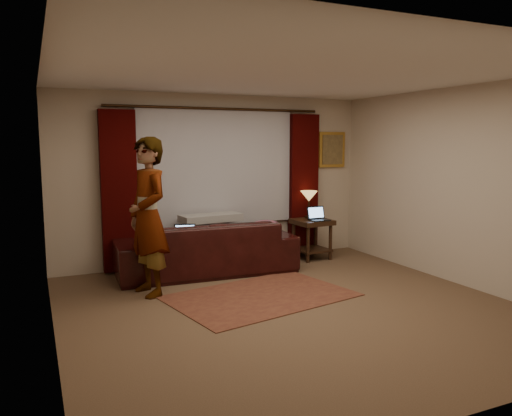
{
  "coord_description": "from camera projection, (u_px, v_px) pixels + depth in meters",
  "views": [
    {
      "loc": [
        -2.62,
        -4.84,
        1.87
      ],
      "look_at": [
        0.1,
        1.2,
        1.0
      ],
      "focal_mm": 35.0,
      "sensor_mm": 36.0,
      "label": 1
    }
  ],
  "objects": [
    {
      "name": "person",
      "position": [
        148.0,
        217.0,
        6.08
      ],
      "size": [
        0.68,
        0.68,
        1.94
      ],
      "primitive_type": "imported",
      "rotation": [
        0.0,
        0.0,
        -1.35
      ],
      "color": "gray",
      "rests_on": "floor"
    },
    {
      "name": "laptop_table",
      "position": [
        319.0,
        214.0,
        7.89
      ],
      "size": [
        0.31,
        0.33,
        0.22
      ],
      "primitive_type": null,
      "rotation": [
        0.0,
        0.0,
        0.01
      ],
      "color": "black",
      "rests_on": "end_table"
    },
    {
      "name": "sheer_curtain",
      "position": [
        217.0,
        167.0,
        7.69
      ],
      "size": [
        2.5,
        0.05,
        1.8
      ],
      "primitive_type": "cube",
      "color": "#A8A8B0",
      "rests_on": "wall_back"
    },
    {
      "name": "wall_front",
      "position": [
        475.0,
        231.0,
        3.25
      ],
      "size": [
        5.0,
        0.02,
        2.6
      ],
      "primitive_type": "cube",
      "color": "#C0AF9A",
      "rests_on": "ground"
    },
    {
      "name": "wall_right",
      "position": [
        460.0,
        186.0,
        6.53
      ],
      "size": [
        0.02,
        5.0,
        2.6
      ],
      "primitive_type": "cube",
      "color": "#C0AF9A",
      "rests_on": "ground"
    },
    {
      "name": "wall_back",
      "position": [
        216.0,
        179.0,
        7.77
      ],
      "size": [
        5.0,
        0.02,
        2.6
      ],
      "primitive_type": "cube",
      "color": "#C0AF9A",
      "rests_on": "ground"
    },
    {
      "name": "sofa",
      "position": [
        206.0,
        238.0,
        7.16
      ],
      "size": [
        2.6,
        1.22,
        1.03
      ],
      "primitive_type": "imported",
      "rotation": [
        0.0,
        0.0,
        3.09
      ],
      "color": "black",
      "rests_on": "floor"
    },
    {
      "name": "floor",
      "position": [
        291.0,
        308.0,
        5.68
      ],
      "size": [
        5.0,
        5.0,
        0.01
      ],
      "primitive_type": "cube",
      "color": "brown",
      "rests_on": "ground"
    },
    {
      "name": "area_rug",
      "position": [
        261.0,
        296.0,
        6.11
      ],
      "size": [
        2.39,
        1.83,
        0.01
      ],
      "primitive_type": "cube",
      "rotation": [
        0.0,
        0.0,
        0.2
      ],
      "color": "brown",
      "rests_on": "floor"
    },
    {
      "name": "curtain_rod",
      "position": [
        218.0,
        109.0,
        7.53
      ],
      "size": [
        0.04,
        0.04,
        3.4
      ],
      "primitive_type": "cylinder",
      "color": "black",
      "rests_on": "wall_back"
    },
    {
      "name": "laptop_sofa",
      "position": [
        185.0,
        233.0,
        6.9
      ],
      "size": [
        0.38,
        0.4,
        0.22
      ],
      "primitive_type": null,
      "rotation": [
        0.0,
        0.0,
        -0.3
      ],
      "color": "black",
      "rests_on": "sofa"
    },
    {
      "name": "clothing_pile",
      "position": [
        265.0,
        228.0,
        7.37
      ],
      "size": [
        0.57,
        0.48,
        0.21
      ],
      "primitive_type": "ellipsoid",
      "rotation": [
        0.0,
        0.0,
        -0.2
      ],
      "color": "#7F4159",
      "rests_on": "sofa"
    },
    {
      "name": "drape_left",
      "position": [
        119.0,
        192.0,
        7.08
      ],
      "size": [
        0.5,
        0.14,
        2.3
      ],
      "primitive_type": "cube",
      "color": "black",
      "rests_on": "floor"
    },
    {
      "name": "picture_frame",
      "position": [
        332.0,
        150.0,
        8.54
      ],
      "size": [
        0.5,
        0.04,
        0.6
      ],
      "primitive_type": "cube",
      "color": "gold",
      "rests_on": "wall_back"
    },
    {
      "name": "ceiling",
      "position": [
        293.0,
        74.0,
        5.35
      ],
      "size": [
        5.0,
        5.0,
        0.02
      ],
      "primitive_type": "cube",
      "color": "silver",
      "rests_on": "ground"
    },
    {
      "name": "throw_blanket",
      "position": [
        211.0,
        200.0,
        7.4
      ],
      "size": [
        0.95,
        0.46,
        0.11
      ],
      "primitive_type": "cube",
      "rotation": [
        0.0,
        0.0,
        0.11
      ],
      "color": "gray",
      "rests_on": "sofa"
    },
    {
      "name": "tiffany_lamp",
      "position": [
        309.0,
        205.0,
        8.14
      ],
      "size": [
        0.36,
        0.36,
        0.45
      ],
      "primitive_type": null,
      "rotation": [
        0.0,
        0.0,
        0.34
      ],
      "color": "#A19640",
      "rests_on": "end_table"
    },
    {
      "name": "end_table",
      "position": [
        312.0,
        239.0,
        8.06
      ],
      "size": [
        0.59,
        0.59,
        0.64
      ],
      "primitive_type": "cube",
      "rotation": [
        0.0,
        0.0,
        0.06
      ],
      "color": "black",
      "rests_on": "floor"
    },
    {
      "name": "drape_right",
      "position": [
        303.0,
        184.0,
        8.3
      ],
      "size": [
        0.5,
        0.14,
        2.3
      ],
      "primitive_type": "cube",
      "color": "black",
      "rests_on": "floor"
    },
    {
      "name": "wall_left",
      "position": [
        48.0,
        206.0,
        4.5
      ],
      "size": [
        0.02,
        5.0,
        2.6
      ],
      "primitive_type": "cube",
      "color": "#C0AF9A",
      "rests_on": "ground"
    }
  ]
}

